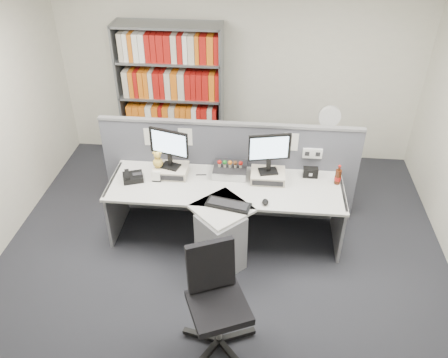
# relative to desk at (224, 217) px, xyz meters

# --- Properties ---
(ground) EXTENTS (5.50, 5.50, 0.00)m
(ground) POSITION_rel_desk_xyz_m (0.00, -0.60, -0.46)
(ground) COLOR #292B31
(ground) RESTS_ON ground
(room_shell) EXTENTS (5.04, 5.54, 2.72)m
(room_shell) POSITION_rel_desk_xyz_m (0.00, -0.60, 1.33)
(room_shell) COLOR silver
(room_shell) RESTS_ON ground
(partition) EXTENTS (3.00, 0.08, 1.27)m
(partition) POSITION_rel_desk_xyz_m (0.00, 0.65, 0.19)
(partition) COLOR #565862
(partition) RESTS_ON ground
(desk) EXTENTS (2.60, 1.20, 0.72)m
(desk) POSITION_rel_desk_xyz_m (0.00, 0.00, 0.00)
(desk) COLOR silver
(desk) RESTS_ON ground
(monitor_riser_left) EXTENTS (0.38, 0.31, 0.10)m
(monitor_riser_left) POSITION_rel_desk_xyz_m (-0.64, 0.38, 0.31)
(monitor_riser_left) COLOR beige
(monitor_riser_left) RESTS_ON desk
(monitor_riser_right) EXTENTS (0.38, 0.31, 0.10)m
(monitor_riser_right) POSITION_rel_desk_xyz_m (0.46, 0.38, 0.31)
(monitor_riser_right) COLOR beige
(monitor_riser_right) RESTS_ON desk
(monitor_left) EXTENTS (0.45, 0.20, 0.47)m
(monitor_left) POSITION_rel_desk_xyz_m (-0.64, 0.38, 0.64)
(monitor_left) COLOR black
(monitor_left) RESTS_ON monitor_riser_left
(monitor_right) EXTENTS (0.46, 0.19, 0.47)m
(monitor_right) POSITION_rel_desk_xyz_m (0.46, 0.38, 0.64)
(monitor_right) COLOR black
(monitor_right) RESTS_ON monitor_riser_right
(desktop_pc) EXTENTS (0.37, 0.33, 0.10)m
(desktop_pc) POSITION_rel_desk_xyz_m (0.03, 0.46, 0.31)
(desktop_pc) COLOR black
(desktop_pc) RESTS_ON desk
(figurines) EXTENTS (0.29, 0.05, 0.09)m
(figurines) POSITION_rel_desk_xyz_m (0.03, 0.44, 0.41)
(figurines) COLOR beige
(figurines) RESTS_ON desktop_pc
(keyboard) EXTENTS (0.49, 0.27, 0.03)m
(keyboard) POSITION_rel_desk_xyz_m (0.06, -0.14, 0.28)
(keyboard) COLOR black
(keyboard) RESTS_ON desk
(mouse) EXTENTS (0.07, 0.11, 0.04)m
(mouse) POSITION_rel_desk_xyz_m (0.44, -0.07, 0.28)
(mouse) COLOR black
(mouse) RESTS_ON desk
(desk_phone) EXTENTS (0.27, 0.26, 0.09)m
(desk_phone) POSITION_rel_desk_xyz_m (-1.05, 0.23, 0.30)
(desk_phone) COLOR black
(desk_phone) RESTS_ON desk
(desk_calendar) EXTENTS (0.10, 0.08, 0.12)m
(desk_calendar) POSITION_rel_desk_xyz_m (-0.77, 0.24, 0.32)
(desk_calendar) COLOR black
(desk_calendar) RESTS_ON desk
(plush_toy) EXTENTS (0.12, 0.12, 0.20)m
(plush_toy) POSITION_rel_desk_xyz_m (-0.78, 0.37, 0.45)
(plush_toy) COLOR gold
(plush_toy) RESTS_ON monitor_riser_left
(speaker) EXTENTS (0.17, 0.09, 0.11)m
(speaker) POSITION_rel_desk_xyz_m (0.94, 0.49, 0.32)
(speaker) COLOR black
(speaker) RESTS_ON desk
(cola_bottle) EXTENTS (0.07, 0.07, 0.23)m
(cola_bottle) POSITION_rel_desk_xyz_m (1.23, 0.38, 0.35)
(cola_bottle) COLOR #3F190A
(cola_bottle) RESTS_ON desk
(shelving_unit) EXTENTS (1.41, 0.40, 2.00)m
(shelving_unit) POSITION_rel_desk_xyz_m (-0.90, 1.85, 0.52)
(shelving_unit) COLOR slate
(shelving_unit) RESTS_ON ground
(filing_cabinet) EXTENTS (0.45, 0.61, 0.70)m
(filing_cabinet) POSITION_rel_desk_xyz_m (1.20, 1.40, -0.11)
(filing_cabinet) COLOR slate
(filing_cabinet) RESTS_ON ground
(desk_fan) EXTENTS (0.28, 0.17, 0.47)m
(desk_fan) POSITION_rel_desk_xyz_m (1.20, 1.40, 0.54)
(desk_fan) COLOR white
(desk_fan) RESTS_ON filing_cabinet
(office_chair) EXTENTS (0.68, 0.67, 1.02)m
(office_chair) POSITION_rel_desk_xyz_m (0.05, -1.21, 0.09)
(office_chair) COLOR silver
(office_chair) RESTS_ON ground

